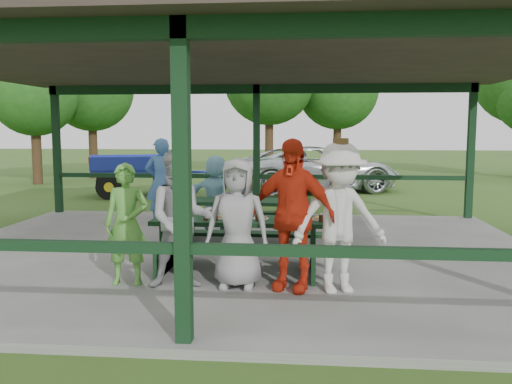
# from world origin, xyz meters

# --- Properties ---
(ground) EXTENTS (90.00, 90.00, 0.00)m
(ground) POSITION_xyz_m (0.00, 0.00, 0.00)
(ground) COLOR #35541A
(ground) RESTS_ON ground
(concrete_slab) EXTENTS (10.00, 8.00, 0.10)m
(concrete_slab) POSITION_xyz_m (0.00, 0.00, 0.05)
(concrete_slab) COLOR slate
(concrete_slab) RESTS_ON ground
(pavilion_structure) EXTENTS (10.60, 8.60, 3.24)m
(pavilion_structure) POSITION_xyz_m (0.00, 0.00, 3.17)
(pavilion_structure) COLOR black
(pavilion_structure) RESTS_ON concrete_slab
(picnic_table_near) EXTENTS (2.43, 1.39, 0.75)m
(picnic_table_near) POSITION_xyz_m (0.21, -1.20, 0.57)
(picnic_table_near) COLOR black
(picnic_table_near) RESTS_ON concrete_slab
(picnic_table_far) EXTENTS (2.44, 1.39, 0.75)m
(picnic_table_far) POSITION_xyz_m (0.01, 0.80, 0.57)
(picnic_table_far) COLOR black
(picnic_table_far) RESTS_ON concrete_slab
(table_setting) EXTENTS (2.40, 0.45, 0.10)m
(table_setting) POSITION_xyz_m (0.18, -1.17, 0.88)
(table_setting) COLOR white
(table_setting) RESTS_ON picnic_table_near
(contestant_green) EXTENTS (0.60, 0.41, 1.58)m
(contestant_green) POSITION_xyz_m (-1.16, -1.98, 0.89)
(contestant_green) COLOR #559E3B
(contestant_green) RESTS_ON concrete_slab
(contestant_grey_left) EXTENTS (0.98, 0.84, 1.75)m
(contestant_grey_left) POSITION_xyz_m (-0.42, -2.06, 0.97)
(contestant_grey_left) COLOR gray
(contestant_grey_left) RESTS_ON concrete_slab
(contestant_grey_mid) EXTENTS (0.82, 0.54, 1.65)m
(contestant_grey_mid) POSITION_xyz_m (0.28, -2.00, 0.92)
(contestant_grey_mid) COLOR gray
(contestant_grey_mid) RESTS_ON concrete_slab
(contestant_red) EXTENTS (1.20, 0.78, 1.90)m
(contestant_red) POSITION_xyz_m (0.96, -2.02, 1.05)
(contestant_red) COLOR red
(contestant_red) RESTS_ON concrete_slab
(contestant_white_fedora) EXTENTS (1.33, 0.98, 1.90)m
(contestant_white_fedora) POSITION_xyz_m (1.55, -2.08, 1.02)
(contestant_white_fedora) COLOR silver
(contestant_white_fedora) RESTS_ON concrete_slab
(spectator_lblue) EXTENTS (1.45, 0.68, 1.51)m
(spectator_lblue) POSITION_xyz_m (-0.58, 1.56, 0.85)
(spectator_lblue) COLOR #8FC9DE
(spectator_lblue) RESTS_ON concrete_slab
(spectator_blue) EXTENTS (0.75, 0.59, 1.82)m
(spectator_blue) POSITION_xyz_m (-1.83, 2.20, 1.01)
(spectator_blue) COLOR #3F6BA5
(spectator_blue) RESTS_ON concrete_slab
(spectator_grey) EXTENTS (1.01, 0.90, 1.70)m
(spectator_grey) POSITION_xyz_m (1.58, 1.52, 0.95)
(spectator_grey) COLOR gray
(spectator_grey) RESTS_ON concrete_slab
(pickup_truck) EXTENTS (5.97, 4.12, 1.51)m
(pickup_truck) POSITION_xyz_m (1.53, 9.48, 0.76)
(pickup_truck) COLOR silver
(pickup_truck) RESTS_ON ground
(farm_trailer) EXTENTS (3.88, 2.51, 1.36)m
(farm_trailer) POSITION_xyz_m (-4.11, 7.86, 0.68)
(farm_trailer) COLOR #1B2A98
(farm_trailer) RESTS_ON ground
(tree_far_left) EXTENTS (3.52, 3.52, 5.50)m
(tree_far_left) POSITION_xyz_m (-7.86, 13.62, 3.72)
(tree_far_left) COLOR #332014
(tree_far_left) RESTS_ON ground
(tree_left) EXTENTS (3.97, 3.97, 6.21)m
(tree_left) POSITION_xyz_m (-0.47, 15.06, 4.20)
(tree_left) COLOR #332014
(tree_left) RESTS_ON ground
(tree_mid) EXTENTS (3.64, 3.64, 5.69)m
(tree_mid) POSITION_xyz_m (2.55, 16.19, 3.85)
(tree_mid) COLOR #332014
(tree_mid) RESTS_ON ground
(tree_edge_left) EXTENTS (3.22, 3.22, 5.04)m
(tree_edge_left) POSITION_xyz_m (-8.98, 10.93, 3.41)
(tree_edge_left) COLOR #332014
(tree_edge_left) RESTS_ON ground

